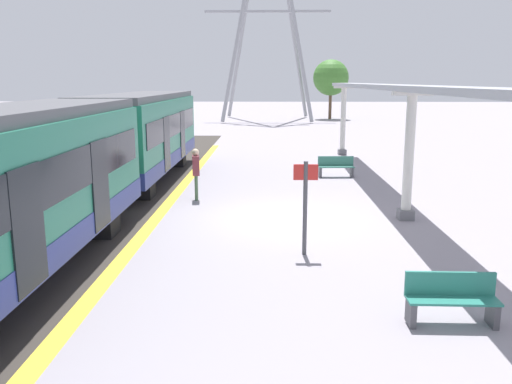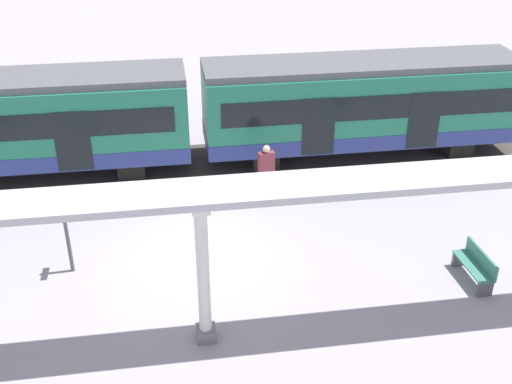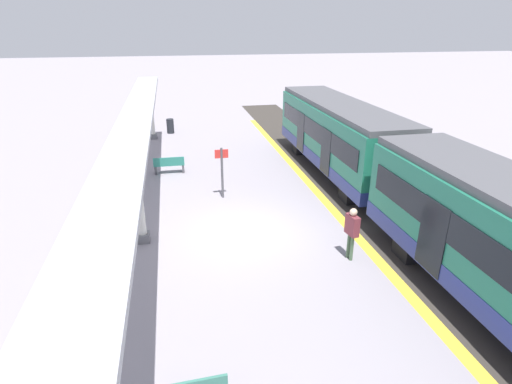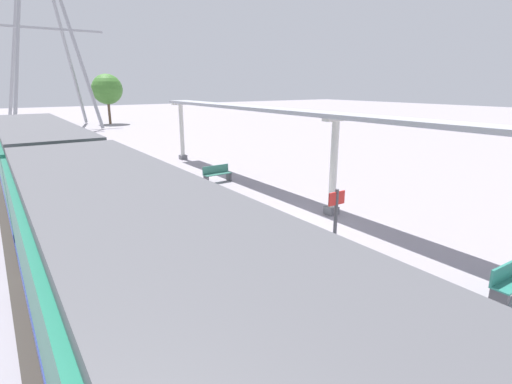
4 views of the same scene
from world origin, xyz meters
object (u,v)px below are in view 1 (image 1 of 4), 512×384
Objects in this scene: train_near_carriage at (3,195)px; train_far_carriage at (143,135)px; platform_info_sign at (305,199)px; passenger_waiting_near_edge at (196,168)px; bench_mid_platform at (451,298)px; canopy_pillar_third at (343,120)px; bench_near_end at (336,166)px; canopy_pillar_second at (409,156)px.

train_far_carriage is at bearing 90.00° from train_near_carriage.
passenger_waiting_near_edge is (-3.30, 5.74, -0.23)m from platform_info_sign.
passenger_waiting_near_edge is at bearing 120.63° from bench_mid_platform.
canopy_pillar_third reaches higher than platform_info_sign.
canopy_pillar_third reaches higher than bench_mid_platform.
bench_mid_platform is at bearing -89.06° from bench_near_end.
canopy_pillar_third is (0.00, 13.93, 0.00)m from canopy_pillar_second.
canopy_pillar_second is at bearing -80.46° from bench_near_end.
platform_info_sign is (-3.16, -3.28, -0.55)m from canopy_pillar_second.
canopy_pillar_second reaches higher than train_near_carriage.
train_near_carriage is at bearing -160.78° from platform_info_sign.
bench_mid_platform is 0.86× the size of passenger_waiting_near_edge.
bench_near_end is at bearing 5.45° from train_far_carriage.
bench_mid_platform is (8.16, -13.12, -1.38)m from train_far_carriage.
bench_mid_platform is 0.68× the size of platform_info_sign.
bench_mid_platform is 10.83m from passenger_waiting_near_edge.
train_near_carriage is at bearing -122.62° from bench_near_end.
bench_mid_platform is at bearing -58.21° from platform_info_sign.
train_near_carriage is at bearing -115.29° from canopy_pillar_third.
bench_near_end is 0.69× the size of platform_info_sign.
canopy_pillar_second is at bearing 46.01° from platform_info_sign.
train_far_carriage is (0.00, 11.63, 0.00)m from train_near_carriage.
train_far_carriage reaches higher than platform_info_sign.
canopy_pillar_second and canopy_pillar_third have the same top height.
bench_near_end is at bearing 79.13° from platform_info_sign.
bench_mid_platform is (-0.95, -20.77, -1.43)m from canopy_pillar_third.
canopy_pillar_third is 1.68× the size of platform_info_sign.
platform_info_sign is (-1.98, -10.31, 0.89)m from bench_near_end.
train_near_carriage reaches higher than platform_info_sign.
train_near_carriage is 7.28× the size of bench_near_end.
canopy_pillar_second is at bearing -34.57° from train_far_carriage.
bench_near_end is 0.87× the size of passenger_waiting_near_edge.
bench_mid_platform is at bearing -97.95° from canopy_pillar_second.
canopy_pillar_third is at bearing 87.37° from bench_mid_platform.
train_near_carriage is 2.99× the size of canopy_pillar_second.
bench_near_end is 1.01× the size of bench_mid_platform.
train_far_carriage is 7.34× the size of bench_mid_platform.
platform_info_sign is at bearing -58.10° from train_far_carriage.
train_near_carriage reaches higher than passenger_waiting_near_edge.
train_far_carriage is 2.99× the size of canopy_pillar_third.
bench_near_end is at bearing 40.89° from passenger_waiting_near_edge.
bench_near_end is (7.93, 0.76, -1.38)m from train_far_carriage.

